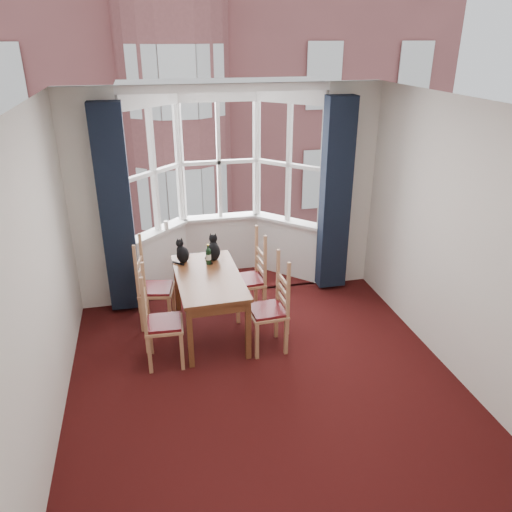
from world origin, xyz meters
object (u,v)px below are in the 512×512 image
object	(u,v)px
chair_right_near	(275,311)
cat_left	(182,253)
dining_table	(209,283)
chair_right_far	(254,280)
chair_left_near	(155,325)
chair_left_far	(149,290)
wine_bottle	(208,255)
candle_tall	(166,225)
cat_right	(213,250)

from	to	relation	value
chair_right_near	cat_left	xyz separation A→B (m)	(-0.94, 0.93, 0.40)
dining_table	chair_right_far	xyz separation A→B (m)	(0.62, 0.33, -0.19)
chair_left_near	chair_left_far	size ratio (longest dim) A/B	1.00
chair_left_far	wine_bottle	size ratio (longest dim) A/B	3.54
dining_table	chair_left_far	distance (m)	0.80
dining_table	chair_left_near	bearing A→B (deg)	-143.03
chair_left_near	chair_right_far	bearing A→B (deg)	32.89
chair_left_far	chair_right_near	size ratio (longest dim) A/B	1.00
dining_table	cat_left	world-z (taller)	cat_left
chair_left_near	candle_tall	world-z (taller)	candle_tall
cat_left	wine_bottle	xyz separation A→B (m)	(0.30, -0.14, -0.00)
chair_left_far	dining_table	bearing A→B (deg)	-27.29
chair_right_near	candle_tall	distance (m)	2.16
cat_left	cat_right	bearing A→B (deg)	-0.97
chair_left_far	cat_left	world-z (taller)	cat_left
wine_bottle	candle_tall	xyz separation A→B (m)	(-0.44, 1.03, 0.05)
chair_left_near	chair_right_near	xyz separation A→B (m)	(1.33, 0.02, 0.00)
chair_left_far	cat_right	xyz separation A→B (m)	(0.82, 0.10, 0.42)
chair_right_far	wine_bottle	size ratio (longest dim) A/B	3.54
cat_right	candle_tall	xyz separation A→B (m)	(-0.52, 0.89, 0.04)
cat_right	candle_tall	world-z (taller)	cat_right
cat_left	cat_right	size ratio (longest dim) A/B	0.92
wine_bottle	chair_right_far	bearing A→B (deg)	1.22
cat_left	dining_table	bearing A→B (deg)	-61.11
chair_right_far	cat_left	xyz separation A→B (m)	(-0.87, 0.13, 0.40)
chair_left_far	chair_right_far	size ratio (longest dim) A/B	1.00
cat_right	chair_left_far	bearing A→B (deg)	-173.40
chair_left_near	wine_bottle	size ratio (longest dim) A/B	3.54
dining_table	chair_right_far	world-z (taller)	chair_right_far
dining_table	candle_tall	size ratio (longest dim) A/B	11.32
dining_table	cat_left	xyz separation A→B (m)	(-0.25, 0.46, 0.21)
cat_right	wine_bottle	world-z (taller)	cat_right
chair_left_near	cat_left	distance (m)	1.10
chair_left_near	candle_tall	bearing A→B (deg)	82.10
chair_right_near	chair_right_far	size ratio (longest dim) A/B	1.00
candle_tall	cat_left	bearing A→B (deg)	-80.94
cat_left	cat_right	distance (m)	0.38
chair_right_far	cat_left	bearing A→B (deg)	171.54
chair_left_near	cat_left	xyz separation A→B (m)	(0.40, 0.95, 0.40)
chair_left_far	wine_bottle	bearing A→B (deg)	-3.07
chair_left_far	cat_right	bearing A→B (deg)	6.60
chair_left_far	chair_right_far	distance (m)	1.31
chair_right_far	cat_left	world-z (taller)	cat_left
chair_right_far	chair_right_near	bearing A→B (deg)	-85.32
chair_left_far	chair_right_far	world-z (taller)	same
chair_left_far	cat_left	distance (m)	0.61
chair_right_near	wine_bottle	xyz separation A→B (m)	(-0.63, 0.79, 0.40)
dining_table	cat_right	size ratio (longest dim) A/B	4.26
dining_table	chair_right_near	distance (m)	0.85
chair_right_near	chair_right_far	bearing A→B (deg)	94.68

